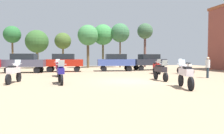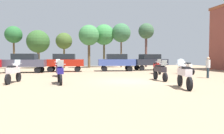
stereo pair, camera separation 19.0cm
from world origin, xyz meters
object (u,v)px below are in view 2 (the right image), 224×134
Objects in this scene: motorcycle_3 at (157,67)px; car_5 at (64,61)px; motorcycle_8 at (60,72)px; car_3 at (116,61)px; person_2 at (208,66)px; motorcycle_7 at (185,67)px; tree_4 at (14,35)px; motorcycle_2 at (14,72)px; tree_9 at (104,35)px; tree_1 at (89,36)px; motorcycle_5 at (184,74)px; tree_5 at (64,41)px; tree_3 at (146,32)px; car_2 at (25,62)px; tree_7 at (38,42)px; tree_6 at (121,33)px; motorcycle_6 at (58,68)px; car_1 at (150,61)px; motorcycle_4 at (160,70)px.

car_5 reaches higher than motorcycle_3.
motorcycle_8 is 12.76m from car_3.
motorcycle_7 is at bearing -163.51° from person_2.
tree_4 reaches higher than car_3.
motorcycle_2 is at bearing -175.79° from motorcycle_7.
tree_4 is 13.41m from tree_9.
tree_1 is at bearing -61.79° from motorcycle_3.
motorcycle_3 is 0.34× the size of tree_1.
tree_5 is (-5.91, 22.86, 3.27)m from motorcycle_5.
car_3 is 11.05m from person_2.
tree_1 is at bearing -174.71° from tree_3.
car_3 is at bearing 104.72° from motorcycle_5.
motorcycle_7 is 0.30× the size of tree_3.
tree_1 reaches higher than motorcycle_8.
tree_7 reaches higher than car_2.
car_3 is at bearing -132.81° from person_2.
tree_6 reaches higher than motorcycle_5.
tree_5 is (-11.08, 14.71, 3.29)m from motorcycle_7.
tree_5 is (-10.79, 18.32, 3.05)m from person_2.
person_2 is at bearing -59.49° from tree_5.
motorcycle_2 is at bearing 168.80° from motorcycle_5.
car_2 reaches higher than motorcycle_7.
motorcycle_7 is 0.42× the size of tree_5.
tree_5 reaches higher than motorcycle_8.
car_3 reaches higher than motorcycle_7.
tree_6 is at bearing 0.48° from tree_4.
tree_5 is 3.70m from tree_7.
tree_5 is at bearing -96.54° from motorcycle_8.
tree_9 is (7.03, 15.39, 4.50)m from motorcycle_6.
tree_4 is at bearing -178.80° from tree_7.
car_5 is (3.28, 10.17, 0.44)m from motorcycle_2.
motorcycle_5 is at bearing 157.76° from car_1.
tree_6 reaches higher than motorcycle_3.
tree_5 is at bearing -1.83° from tree_4.
motorcycle_7 is at bearing -133.43° from car_3.
tree_1 is at bearing 22.33° from car_3.
motorcycle_4 is 3.78m from motorcycle_5.
motorcycle_2 is at bearing -25.61° from motorcycle_8.
tree_6 is (15.96, 0.13, 0.69)m from tree_4.
tree_5 is 0.94× the size of tree_7.
car_3 is at bearing -77.55° from car_2.
car_1 is (4.12, 11.48, 0.46)m from motorcycle_4.
car_2 is at bearing -135.77° from tree_9.
motorcycle_4 is 20.21m from tree_6.
car_1 is (-0.61, 7.09, 0.44)m from motorcycle_7.
tree_4 is at bearing 134.02° from motorcycle_5.
tree_1 is at bearing -174.68° from tree_6.
motorcycle_8 is at bearing 157.11° from car_3.
motorcycle_6 is 14.96m from tree_7.
motorcycle_2 reaches higher than motorcycle_6.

